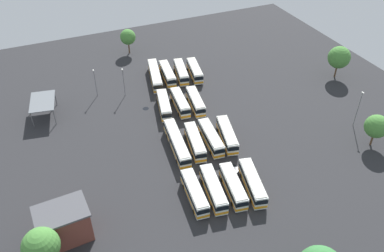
# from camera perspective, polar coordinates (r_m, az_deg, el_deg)

# --- Properties ---
(ground_plane) EXTENTS (124.31, 124.31, 0.00)m
(ground_plane) POSITION_cam_1_polar(r_m,az_deg,el_deg) (96.61, 0.37, 0.06)
(ground_plane) COLOR #28282B
(bus_row0_slot0) EXTENTS (14.89, 5.63, 3.35)m
(bus_row0_slot0) POSITION_cam_1_polar(r_m,az_deg,el_deg) (113.69, -5.30, 7.21)
(bus_row0_slot0) COLOR silver
(bus_row0_slot0) RESTS_ON ground_plane
(bus_row0_slot1) EXTENTS (11.59, 4.01, 3.35)m
(bus_row0_slot1) POSITION_cam_1_polar(r_m,az_deg,el_deg) (114.19, -3.53, 7.44)
(bus_row0_slot1) COLOR silver
(bus_row0_slot1) RESTS_ON ground_plane
(bus_row0_slot2) EXTENTS (11.38, 4.74, 3.35)m
(bus_row0_slot2) POSITION_cam_1_polar(r_m,az_deg,el_deg) (114.90, -1.57, 7.71)
(bus_row0_slot2) COLOR silver
(bus_row0_slot2) RESTS_ON ground_plane
(bus_row0_slot3) EXTENTS (11.12, 4.54, 3.35)m
(bus_row0_slot3) POSITION_cam_1_polar(r_m,az_deg,el_deg) (115.48, 0.39, 7.88)
(bus_row0_slot3) COLOR silver
(bus_row0_slot3) RESTS_ON ground_plane
(bus_row1_slot0) EXTENTS (11.18, 4.87, 3.35)m
(bus_row1_slot0) POSITION_cam_1_polar(r_m,az_deg,el_deg) (100.84, -4.01, 2.99)
(bus_row1_slot0) COLOR silver
(bus_row1_slot0) RESTS_ON ground_plane
(bus_row1_slot1) EXTENTS (10.81, 3.69, 3.35)m
(bus_row1_slot1) POSITION_cam_1_polar(r_m,az_deg,el_deg) (101.62, -1.72, 3.37)
(bus_row1_slot1) COLOR silver
(bus_row1_slot1) RESTS_ON ground_plane
(bus_row1_slot2) EXTENTS (10.96, 4.18, 3.35)m
(bus_row1_slot2) POSITION_cam_1_polar(r_m,az_deg,el_deg) (101.95, 0.50, 3.51)
(bus_row1_slot2) COLOR silver
(bus_row1_slot2) RESTS_ON ground_plane
(bus_row2_slot0) EXTENTS (14.89, 4.25, 3.35)m
(bus_row2_slot0) POSITION_cam_1_polar(r_m,az_deg,el_deg) (88.79, -2.18, -2.40)
(bus_row2_slot0) COLOR silver
(bus_row2_slot0) RESTS_ON ground_plane
(bus_row2_slot1) EXTENTS (11.49, 4.47, 3.35)m
(bus_row2_slot1) POSITION_cam_1_polar(r_m,az_deg,el_deg) (89.01, 0.42, -2.26)
(bus_row2_slot1) COLOR silver
(bus_row2_slot1) RESTS_ON ground_plane
(bus_row2_slot2) EXTENTS (11.58, 3.73, 3.35)m
(bus_row2_slot2) POSITION_cam_1_polar(r_m,az_deg,el_deg) (90.21, 2.70, -1.68)
(bus_row2_slot2) COLOR silver
(bus_row2_slot2) RESTS_ON ground_plane
(bus_row2_slot3) EXTENTS (11.56, 5.08, 3.35)m
(bus_row2_slot3) POSITION_cam_1_polar(r_m,az_deg,el_deg) (91.27, 5.02, -1.27)
(bus_row2_slot3) COLOR silver
(bus_row2_slot3) RESTS_ON ground_plane
(bus_row3_slot0) EXTENTS (11.05, 3.66, 3.35)m
(bus_row3_slot0) POSITION_cam_1_polar(r_m,az_deg,el_deg) (77.72, 0.36, -9.51)
(bus_row3_slot0) COLOR silver
(bus_row3_slot0) RESTS_ON ground_plane
(bus_row3_slot1) EXTENTS (11.49, 4.26, 3.35)m
(bus_row3_slot1) POSITION_cam_1_polar(r_m,az_deg,el_deg) (78.56, 3.06, -8.93)
(bus_row3_slot1) COLOR silver
(bus_row3_slot1) RESTS_ON ground_plane
(bus_row3_slot2) EXTENTS (11.06, 4.28, 3.35)m
(bus_row3_slot2) POSITION_cam_1_polar(r_m,az_deg,el_deg) (79.35, 5.87, -8.53)
(bus_row3_slot2) COLOR silver
(bus_row3_slot2) RESTS_ON ground_plane
(bus_row3_slot3) EXTENTS (11.71, 5.07, 3.35)m
(bus_row3_slot3) POSITION_cam_1_polar(r_m,az_deg,el_deg) (80.48, 8.60, -8.01)
(bus_row3_slot3) COLOR silver
(bus_row3_slot3) RESTS_ON ground_plane
(depot_building) EXTENTS (6.98, 9.24, 6.64)m
(depot_building) POSITION_cam_1_polar(r_m,az_deg,el_deg) (74.20, -17.80, -13.11)
(depot_building) COLOR brown
(depot_building) RESTS_ON ground_plane
(maintenance_shelter) EXTENTS (10.08, 7.20, 4.37)m
(maintenance_shelter) POSITION_cam_1_polar(r_m,az_deg,el_deg) (104.21, -20.54, 3.26)
(maintenance_shelter) COLOR slate
(maintenance_shelter) RESTS_ON ground_plane
(lamp_post_by_building) EXTENTS (0.56, 0.28, 9.43)m
(lamp_post_by_building) POSITION_cam_1_polar(r_m,az_deg,el_deg) (101.47, 22.60, 2.41)
(lamp_post_by_building) COLOR slate
(lamp_post_by_building) RESTS_ON ground_plane
(lamp_post_mid_lot) EXTENTS (0.56, 0.28, 7.77)m
(lamp_post_mid_lot) POSITION_cam_1_polar(r_m,az_deg,el_deg) (108.31, -13.63, 6.15)
(lamp_post_mid_lot) COLOR slate
(lamp_post_mid_lot) RESTS_ON ground_plane
(lamp_post_near_entrance) EXTENTS (0.56, 0.28, 7.96)m
(lamp_post_near_entrance) POSITION_cam_1_polar(r_m,az_deg,el_deg) (106.88, -9.72, 6.32)
(lamp_post_near_entrance) COLOR slate
(lamp_post_near_entrance) RESTS_ON ground_plane
(tree_northwest) EXTENTS (4.80, 4.80, 7.84)m
(tree_northwest) POSITION_cam_1_polar(r_m,az_deg,el_deg) (128.42, -9.12, 12.41)
(tree_northwest) COLOR brown
(tree_northwest) RESTS_ON ground_plane
(tree_east_edge) EXTENTS (5.24, 5.24, 7.84)m
(tree_east_edge) POSITION_cam_1_polar(r_m,az_deg,el_deg) (96.67, 24.80, -0.05)
(tree_east_edge) COLOR brown
(tree_east_edge) RESTS_ON ground_plane
(tree_west_edge) EXTENTS (6.21, 6.21, 9.31)m
(tree_west_edge) POSITION_cam_1_polar(r_m,az_deg,el_deg) (120.32, 20.23, 9.16)
(tree_west_edge) COLOR brown
(tree_west_edge) RESTS_ON ground_plane
(tree_north_edge) EXTENTS (5.96, 5.96, 8.78)m
(tree_north_edge) POSITION_cam_1_polar(r_m,az_deg,el_deg) (69.17, -20.73, -15.72)
(tree_north_edge) COLOR brown
(tree_north_edge) RESTS_ON ground_plane
(puddle_centre_drain) EXTENTS (1.61, 1.61, 0.01)m
(puddle_centre_drain) POSITION_cam_1_polar(r_m,az_deg,el_deg) (103.11, -6.61, 2.48)
(puddle_centre_drain) COLOR black
(puddle_centre_drain) RESTS_ON ground_plane
(puddle_front_lane) EXTENTS (3.15, 3.15, 0.01)m
(puddle_front_lane) POSITION_cam_1_polar(r_m,az_deg,el_deg) (85.39, 5.64, -6.12)
(puddle_front_lane) COLOR black
(puddle_front_lane) RESTS_ON ground_plane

